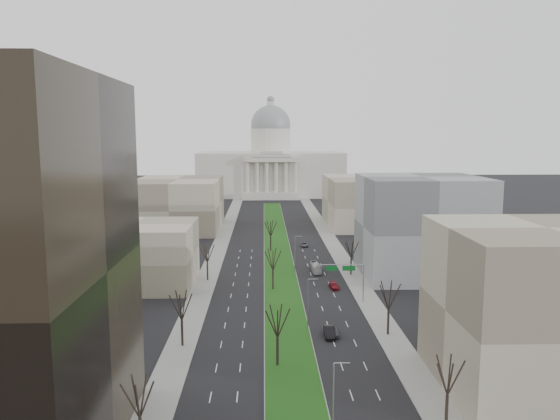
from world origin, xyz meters
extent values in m
plane|color=black|center=(0.00, 120.00, 0.00)|extent=(600.00, 600.00, 0.00)
cube|color=#999993|center=(0.00, 119.00, 0.07)|extent=(8.00, 222.00, 0.15)
cube|color=#184B14|center=(0.00, 119.00, 0.17)|extent=(7.70, 221.70, 0.06)
cube|color=gray|center=(-17.50, 95.00, 0.07)|extent=(5.00, 330.00, 0.15)
cube|color=gray|center=(17.50, 95.00, 0.07)|extent=(5.00, 330.00, 0.15)
cube|color=beige|center=(0.00, 270.00, 12.00)|extent=(80.00, 40.00, 24.00)
cube|color=beige|center=(0.00, 247.00, 2.00)|extent=(30.00, 6.00, 4.00)
cube|color=beige|center=(0.00, 247.00, 21.00)|extent=(28.00, 5.00, 2.50)
cube|color=beige|center=(0.00, 247.00, 23.00)|extent=(20.00, 5.00, 1.80)
cube|color=beige|center=(0.00, 247.00, 24.60)|extent=(12.00, 5.00, 1.60)
cylinder|color=beige|center=(0.00, 270.00, 30.00)|extent=(22.00, 22.00, 14.00)
sphere|color=gray|center=(0.00, 270.00, 39.00)|extent=(22.00, 22.00, 22.00)
cylinder|color=beige|center=(0.00, 270.00, 50.00)|extent=(4.00, 4.00, 4.00)
sphere|color=gray|center=(0.00, 270.00, 53.00)|extent=(4.00, 4.00, 4.00)
cylinder|color=beige|center=(-12.50, 247.00, 12.00)|extent=(2.00, 2.00, 16.00)
cylinder|color=beige|center=(-7.50, 247.00, 12.00)|extent=(2.00, 2.00, 16.00)
cylinder|color=beige|center=(-2.50, 247.00, 12.00)|extent=(2.00, 2.00, 16.00)
cylinder|color=beige|center=(2.50, 247.00, 12.00)|extent=(2.00, 2.00, 16.00)
cylinder|color=beige|center=(7.50, 247.00, 12.00)|extent=(2.00, 2.00, 16.00)
cylinder|color=beige|center=(12.50, 247.00, 12.00)|extent=(2.00, 2.00, 16.00)
cube|color=gray|center=(-33.00, 85.00, 7.00)|extent=(26.00, 22.00, 14.00)
cube|color=gray|center=(33.00, 32.00, 11.00)|extent=(26.00, 24.00, 22.00)
cube|color=slate|center=(34.00, 92.00, 12.00)|extent=(28.00, 26.00, 24.00)
cube|color=gray|center=(-35.00, 160.00, 9.00)|extent=(30.00, 40.00, 18.00)
cube|color=gray|center=(35.00, 165.00, 9.00)|extent=(30.00, 40.00, 18.00)
cylinder|color=black|center=(-17.20, 48.00, 2.16)|extent=(0.40, 0.40, 4.32)
cylinder|color=black|center=(-17.20, 88.00, 2.11)|extent=(0.40, 0.40, 4.22)
cylinder|color=black|center=(17.20, 22.00, 2.06)|extent=(0.40, 0.40, 4.13)
cylinder|color=black|center=(17.20, 52.00, 2.21)|extent=(0.40, 0.40, 4.42)
cylinder|color=black|center=(17.20, 92.00, 2.02)|extent=(0.40, 0.40, 4.03)
cylinder|color=black|center=(-2.00, 40.00, 2.16)|extent=(0.40, 0.40, 4.32)
cylinder|color=black|center=(-2.00, 80.00, 2.16)|extent=(0.40, 0.40, 4.32)
cylinder|color=black|center=(-2.00, 120.00, 2.16)|extent=(0.40, 0.40, 4.32)
cylinder|color=gray|center=(3.70, 20.00, 4.50)|extent=(0.20, 0.20, 9.00)
cylinder|color=gray|center=(4.60, 20.00, 9.10)|extent=(1.80, 0.12, 0.12)
cylinder|color=gray|center=(3.70, 55.00, 4.50)|extent=(0.20, 0.20, 9.00)
cylinder|color=gray|center=(4.60, 55.00, 9.10)|extent=(1.80, 0.12, 0.12)
cylinder|color=gray|center=(3.70, 95.00, 4.50)|extent=(0.20, 0.20, 9.00)
cylinder|color=gray|center=(4.60, 95.00, 9.10)|extent=(1.80, 0.12, 0.12)
cylinder|color=gray|center=(16.20, 70.00, 4.00)|extent=(0.24, 0.24, 8.00)
cylinder|color=gray|center=(11.70, 70.00, 8.00)|extent=(9.00, 0.18, 0.18)
cube|color=#0C591E|center=(13.20, 70.08, 7.20)|extent=(2.60, 0.08, 1.00)
cube|color=#0C591E|center=(9.70, 70.08, 7.20)|extent=(2.20, 0.08, 1.00)
imported|color=#505258|center=(7.97, 52.03, 0.72)|extent=(1.95, 4.33, 1.44)
imported|color=black|center=(7.12, 51.59, 0.85)|extent=(1.90, 5.19, 1.70)
imported|color=maroon|center=(11.61, 80.43, 0.65)|extent=(2.26, 4.66, 1.31)
imported|color=#55585D|center=(8.34, 126.42, 0.63)|extent=(2.17, 4.55, 1.25)
imported|color=silver|center=(8.92, 95.21, 1.10)|extent=(2.11, 7.96, 2.20)
camera|label=1|loc=(-3.90, -36.81, 34.05)|focal=35.00mm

